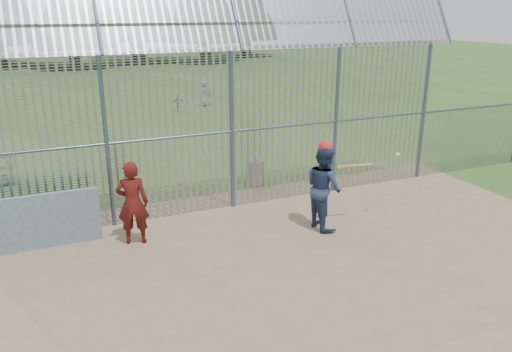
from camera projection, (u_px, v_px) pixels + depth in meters
name	position (u px, v px, depth m)	size (l,w,h in m)	color
ground	(296.00, 267.00, 9.89)	(120.00, 120.00, 0.00)	#2D511E
dirt_infield	(308.00, 279.00, 9.45)	(14.00, 10.00, 0.02)	#756047
dugout_wall	(39.00, 222.00, 10.48)	(2.50, 0.12, 1.20)	#38566B
batter	(324.00, 187.00, 11.40)	(0.95, 0.74, 1.95)	#222F4F
onlooker	(133.00, 203.00, 10.63)	(0.67, 0.44, 1.85)	maroon
bg_kid_standing	(206.00, 93.00, 26.16)	(0.68, 0.44, 1.39)	slate
bg_kid_seated	(179.00, 103.00, 24.71)	(0.53, 0.22, 0.90)	slate
batting_gear	(330.00, 150.00, 11.14)	(1.97, 0.51, 0.68)	red
trash_can	(255.00, 172.00, 14.42)	(0.56, 0.56, 0.82)	#999BA1
backstop_fence	(298.00, 112.00, 12.81)	(20.09, 0.81, 5.30)	#47566B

